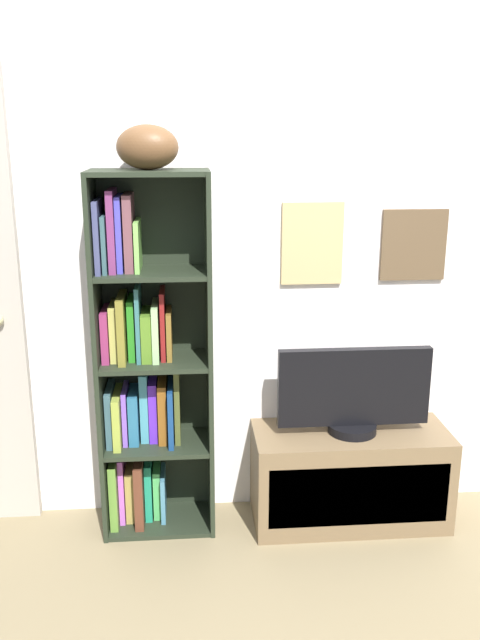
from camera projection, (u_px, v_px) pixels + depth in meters
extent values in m
cube|color=white|center=(299.00, 238.00, 3.01)|extent=(4.80, 0.06, 2.60)
cube|color=tan|center=(312.00, 244.00, 2.98)|extent=(0.27, 0.02, 0.36)
cube|color=gray|center=(312.00, 244.00, 2.97)|extent=(0.22, 0.01, 0.31)
cube|color=brown|center=(414.00, 245.00, 3.02)|extent=(0.30, 0.02, 0.32)
cube|color=tan|center=(414.00, 245.00, 3.01)|extent=(0.25, 0.01, 0.27)
cube|color=black|center=(100.00, 361.00, 2.90)|extent=(0.02, 0.29, 1.61)
cube|color=black|center=(210.00, 358.00, 2.94)|extent=(0.02, 0.29, 1.61)
cube|color=black|center=(156.00, 349.00, 3.06)|extent=(0.49, 0.01, 1.61)
cube|color=black|center=(161.00, 520.00, 3.14)|extent=(0.45, 0.28, 0.02)
cube|color=black|center=(158.00, 444.00, 3.03)|extent=(0.45, 0.28, 0.02)
cube|color=black|center=(155.00, 361.00, 2.92)|extent=(0.45, 0.28, 0.02)
cube|color=black|center=(152.00, 273.00, 2.82)|extent=(0.45, 0.28, 0.02)
cube|color=black|center=(148.00, 172.00, 2.71)|extent=(0.45, 0.28, 0.02)
cube|color=#5E8D33|center=(115.00, 488.00, 3.10)|extent=(0.04, 0.24, 0.31)
cube|color=#BF5DC8|center=(123.00, 484.00, 3.12)|extent=(0.02, 0.18, 0.32)
cube|color=#AA9147|center=(131.00, 490.00, 3.14)|extent=(0.04, 0.18, 0.25)
cube|color=#582E1E|center=(140.00, 488.00, 3.10)|extent=(0.04, 0.24, 0.31)
cube|color=#1E9068|center=(149.00, 486.00, 3.14)|extent=(0.03, 0.17, 0.28)
cube|color=#4DB359|center=(157.00, 489.00, 3.16)|extent=(0.03, 0.16, 0.24)
cube|color=teal|center=(163.00, 493.00, 3.15)|extent=(0.02, 0.19, 0.22)
cube|color=#3B6069|center=(111.00, 414.00, 3.01)|extent=(0.03, 0.21, 0.26)
cube|color=#92A13B|center=(118.00, 417.00, 3.00)|extent=(0.03, 0.24, 0.24)
cube|color=#7C51CA|center=(126.00, 413.00, 3.03)|extent=(0.02, 0.19, 0.25)
cube|color=#266286|center=(134.00, 415.00, 3.03)|extent=(0.04, 0.19, 0.23)
cube|color=teal|center=(145.00, 404.00, 3.04)|extent=(0.04, 0.16, 0.32)
cube|color=#5A27C7|center=(154.00, 408.00, 3.04)|extent=(0.04, 0.16, 0.28)
cube|color=brown|center=(163.00, 409.00, 3.04)|extent=(0.04, 0.19, 0.28)
cube|color=navy|center=(171.00, 412.00, 3.02)|extent=(0.02, 0.24, 0.27)
cube|color=#4D5526|center=(177.00, 402.00, 3.03)|extent=(0.02, 0.19, 0.34)
cube|color=#942E5F|center=(107.00, 334.00, 2.91)|extent=(0.03, 0.20, 0.22)
cube|color=#BBB854|center=(115.00, 330.00, 2.92)|extent=(0.03, 0.19, 0.24)
cube|color=olive|center=(123.00, 327.00, 2.89)|extent=(0.03, 0.23, 0.29)
cube|color=#288620|center=(132.00, 327.00, 2.92)|extent=(0.03, 0.18, 0.27)
cube|color=#316869|center=(139.00, 321.00, 2.90)|extent=(0.02, 0.21, 0.33)
cube|color=#527C23|center=(147.00, 334.00, 2.92)|extent=(0.04, 0.20, 0.21)
cube|color=#9AC981|center=(156.00, 330.00, 2.92)|extent=(0.03, 0.21, 0.24)
cube|color=maroon|center=(163.00, 323.00, 2.93)|extent=(0.02, 0.19, 0.30)
cube|color=brown|center=(169.00, 333.00, 2.94)|extent=(0.02, 0.19, 0.21)
cube|color=#40456E|center=(99.00, 235.00, 2.77)|extent=(0.02, 0.24, 0.30)
cube|color=#325258|center=(106.00, 243.00, 2.79)|extent=(0.02, 0.23, 0.23)
cube|color=#722E63|center=(113.00, 230.00, 2.78)|extent=(0.03, 0.22, 0.34)
cube|color=#4340B6|center=(120.00, 233.00, 2.80)|extent=(0.02, 0.20, 0.31)
cube|color=brown|center=(129.00, 232.00, 2.80)|extent=(0.04, 0.21, 0.32)
cube|color=#7CBE52|center=(138.00, 245.00, 2.81)|extent=(0.02, 0.21, 0.21)
ellipsoid|color=brown|center=(147.00, 147.00, 2.68)|extent=(0.29, 0.23, 0.18)
cube|color=brown|center=(350.00, 476.00, 3.12)|extent=(0.89, 0.37, 0.44)
cube|color=brown|center=(359.00, 496.00, 2.94)|extent=(0.80, 0.01, 0.28)
cylinder|color=black|center=(352.00, 428.00, 3.05)|extent=(0.22, 0.22, 0.04)
cube|color=black|center=(354.00, 387.00, 2.99)|extent=(0.68, 0.04, 0.36)
cube|color=teal|center=(355.00, 388.00, 2.98)|extent=(0.64, 0.01, 0.32)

